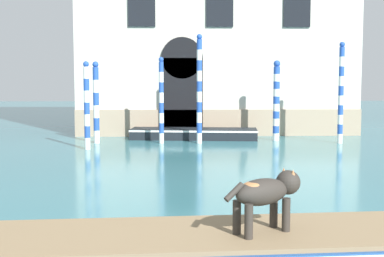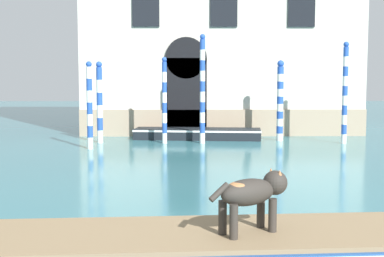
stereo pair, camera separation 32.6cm
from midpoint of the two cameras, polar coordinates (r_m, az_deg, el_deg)
The scene contains 9 objects.
boat_foreground at distance 7.25m, azimuth -7.24°, elevation -13.45°, with size 8.48×2.29×0.68m.
dog_on_deck at distance 7.09m, azimuth 6.71°, elevation -6.77°, with size 1.09×0.76×0.81m.
boat_moored_near_palazzo at distance 23.43m, azimuth -0.19°, elevation -0.53°, with size 5.64×2.02×0.46m.
mooring_pole_0 at distance 22.55m, azimuth 15.21°, elevation 3.72°, with size 0.22×0.22×4.13m.
mooring_pole_1 at distance 20.35m, azimuth -11.61°, elevation 2.46°, with size 0.22×0.22×3.30m.
mooring_pole_2 at distance 22.24m, azimuth -10.61°, elevation 2.79°, with size 0.25×0.25×3.34m.
mooring_pole_3 at distance 21.84m, azimuth -3.72°, elevation 3.05°, with size 0.20×0.20×3.52m.
mooring_pole_4 at distance 21.80m, azimuth 0.36°, elevation 4.27°, with size 0.22×0.22×4.44m.
mooring_pole_5 at distance 23.00m, azimuth 8.59°, elevation 3.01°, with size 0.28×0.28×3.42m.
Camera 1 is at (-2.61, -0.53, 2.71)m, focal length 50.00 mm.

